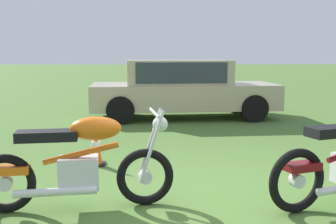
% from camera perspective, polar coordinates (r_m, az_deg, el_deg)
% --- Properties ---
extents(ground_plane, '(120.00, 120.00, 0.00)m').
position_cam_1_polar(ground_plane, '(4.84, 6.11, -11.25)').
color(ground_plane, '#476B2D').
extents(motorcycle_orange, '(2.00, 0.68, 1.02)m').
position_cam_1_polar(motorcycle_orange, '(4.39, -11.98, -6.78)').
color(motorcycle_orange, black).
rests_on(motorcycle_orange, ground).
extents(car_beige, '(4.60, 2.06, 1.43)m').
position_cam_1_polar(car_beige, '(10.41, 1.77, 3.58)').
color(car_beige, '#BCAD8C').
rests_on(car_beige, ground).
extents(traffic_cone, '(0.25, 0.25, 0.57)m').
position_cam_1_polar(traffic_cone, '(6.09, -9.76, -4.75)').
color(traffic_cone, '#EA590F').
rests_on(traffic_cone, ground).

